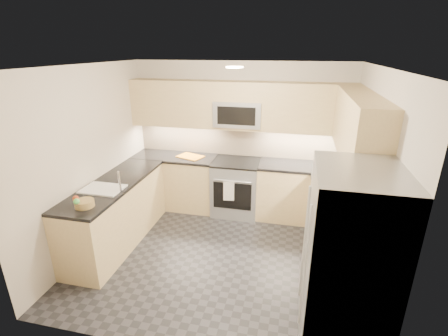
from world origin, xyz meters
The scene contains 35 objects.
floor centered at (0.00, 0.00, 0.00)m, with size 3.60×3.20×0.00m, color black.
ceiling centered at (0.00, 0.00, 2.50)m, with size 3.60×3.20×0.02m, color beige.
wall_back centered at (0.00, 1.60, 1.25)m, with size 3.60×0.02×2.50m, color beige.
wall_front centered at (0.00, -1.60, 1.25)m, with size 3.60×0.02×2.50m, color beige.
wall_left centered at (-1.80, 0.00, 1.25)m, with size 0.02×3.20×2.50m, color beige.
wall_right centered at (1.80, 0.00, 1.25)m, with size 0.02×3.20×2.50m, color beige.
base_cab_back_left centered at (-1.09, 1.30, 0.45)m, with size 1.42×0.60×0.90m, color #D6BA81.
base_cab_back_right centered at (1.09, 1.30, 0.45)m, with size 1.42×0.60×0.90m, color #D6BA81.
base_cab_right centered at (1.50, 0.15, 0.45)m, with size 0.60×1.70×0.90m, color #D6BA81.
base_cab_peninsula centered at (-1.50, 0.00, 0.45)m, with size 0.60×2.00×0.90m, color #D6BA81.
countertop_back_left centered at (-1.09, 1.30, 0.92)m, with size 1.42×0.63×0.04m, color black.
countertop_back_right centered at (1.09, 1.30, 0.92)m, with size 1.42×0.63×0.04m, color black.
countertop_right centered at (1.50, 0.15, 0.92)m, with size 0.63×1.70×0.04m, color black.
countertop_peninsula centered at (-1.50, 0.00, 0.92)m, with size 0.63×2.00×0.04m, color black.
upper_cab_back centered at (0.00, 1.43, 1.83)m, with size 3.60×0.35×0.75m, color #D6BA81.
upper_cab_right centered at (1.62, 0.28, 1.83)m, with size 0.35×1.95×0.75m, color #D6BA81.
backsplash_back centered at (0.00, 1.60, 1.20)m, with size 3.60×0.01×0.51m, color #C4AD8E.
backsplash_right centered at (1.80, 0.45, 1.20)m, with size 0.01×2.30×0.51m, color #C4AD8E.
gas_range centered at (0.00, 1.28, 0.46)m, with size 0.76×0.65×0.91m, color #A0A3A8.
range_cooktop centered at (0.00, 1.28, 0.92)m, with size 0.76×0.65×0.03m, color black.
oven_door_glass centered at (0.00, 0.95, 0.45)m, with size 0.62×0.02×0.45m, color black.
oven_handle centered at (0.00, 0.93, 0.72)m, with size 0.02×0.02×0.60m, color #B2B5BA.
microwave centered at (0.00, 1.40, 1.70)m, with size 0.76×0.40×0.40m, color #A2A4AA.
microwave_door centered at (0.00, 1.20, 1.70)m, with size 0.60×0.01×0.28m, color black.
refrigerator centered at (1.45, -1.15, 0.90)m, with size 0.70×0.90×1.80m, color #9A9EA2.
fridge_handle_left centered at (1.08, -1.33, 0.95)m, with size 0.02×0.02×1.20m, color #B2B5BA.
fridge_handle_right centered at (1.08, -0.97, 0.95)m, with size 0.02×0.02×1.20m, color #B2B5BA.
sink_basin centered at (-1.50, -0.25, 0.88)m, with size 0.52×0.38×0.16m, color white.
faucet centered at (-1.24, -0.25, 1.08)m, with size 0.03×0.03×0.28m, color silver.
utensil_bowl centered at (1.45, 1.18, 1.01)m, with size 0.25×0.25×0.14m, color #50BB51.
cutting_board centered at (-0.81, 1.30, 0.95)m, with size 0.42×0.29×0.01m, color orange.
fruit_basket centered at (-1.43, -0.73, 0.98)m, with size 0.22×0.22×0.08m, color #A7894E.
fruit_apple centered at (-1.51, -0.77, 1.05)m, with size 0.07×0.07×0.07m, color #A93513.
fruit_pear centered at (-1.45, -0.83, 1.05)m, with size 0.07×0.07×0.07m, color #54C558.
dish_towel_check centered at (-0.05, 0.91, 0.55)m, with size 0.17×0.01×0.32m, color white.
Camera 1 is at (0.92, -3.69, 2.70)m, focal length 26.00 mm.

